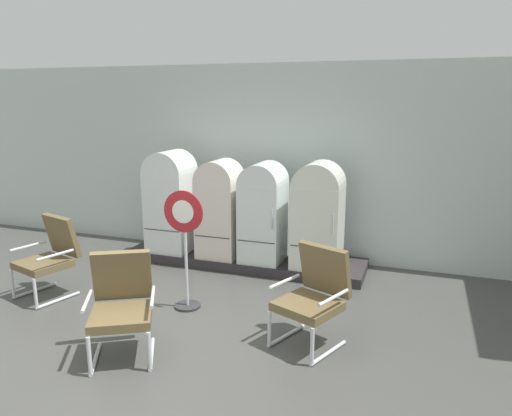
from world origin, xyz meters
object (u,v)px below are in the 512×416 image
refrigerator_2 (263,209)px  armchair_center (122,301)px  refrigerator_1 (220,206)px  sign_stand (185,249)px  refrigerator_0 (171,198)px  armchair_right (314,293)px  refrigerator_3 (318,212)px  armchair_left (50,254)px

refrigerator_2 → armchair_center: 2.87m
refrigerator_1 → sign_stand: refrigerator_1 is taller
refrigerator_0 → refrigerator_1: refrigerator_0 is taller
refrigerator_0 → refrigerator_1: 0.85m
refrigerator_2 → armchair_right: bearing=-58.2°
refrigerator_1 → refrigerator_3: 1.50m
refrigerator_3 → armchair_right: size_ratio=1.46×
refrigerator_0 → sign_stand: 1.96m
refrigerator_3 → armchair_right: bearing=-78.7°
armchair_center → refrigerator_1: bearing=92.8°
refrigerator_2 → refrigerator_3: bearing=-0.8°
refrigerator_1 → refrigerator_2: 0.68m
refrigerator_3 → armchair_right: refrigerator_3 is taller
refrigerator_3 → armchair_center: size_ratio=1.46×
armchair_left → armchair_center: same height
refrigerator_0 → refrigerator_2: (1.53, 0.00, -0.06)m
armchair_left → sign_stand: 1.87m
refrigerator_0 → armchair_center: bearing=-70.6°
armchair_center → sign_stand: sign_stand is taller
armchair_right → armchair_left: bearing=178.1°
refrigerator_1 → armchair_right: 2.72m
refrigerator_1 → refrigerator_3: size_ratio=0.98×
refrigerator_0 → sign_stand: size_ratio=1.08×
armchair_center → armchair_right: bearing=25.6°
refrigerator_1 → armchair_right: (1.89, -1.92, -0.37)m
refrigerator_1 → refrigerator_3: (1.50, 0.02, 0.01)m
armchair_left → refrigerator_0: bearing=67.2°
refrigerator_1 → armchair_right: size_ratio=1.43×
refrigerator_0 → armchair_right: refrigerator_0 is taller
refrigerator_2 → refrigerator_3: (0.82, -0.01, 0.02)m
armchair_center → sign_stand: 1.19m
refrigerator_1 → armchair_left: (-1.61, -1.80, -0.37)m
refrigerator_0 → armchair_center: 2.98m
refrigerator_3 → sign_stand: size_ratio=1.03×
refrigerator_3 → armchair_center: bearing=-116.3°
refrigerator_0 → refrigerator_3: size_ratio=1.05×
refrigerator_1 → refrigerator_3: bearing=0.6°
armchair_right → refrigerator_3: bearing=101.3°
refrigerator_0 → refrigerator_3: bearing=-0.2°
refrigerator_1 → sign_stand: bearing=-81.6°
refrigerator_3 → armchair_left: 3.63m
armchair_center → refrigerator_0: bearing=109.4°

